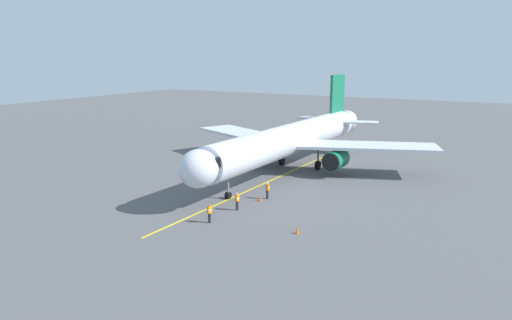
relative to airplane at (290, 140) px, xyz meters
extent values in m
plane|color=#565659|center=(-0.25, -0.82, -4.00)|extent=(220.00, 220.00, 0.00)
cube|color=yellow|center=(0.01, 6.28, -4.00)|extent=(1.46, 39.99, 0.01)
cylinder|color=silver|center=(0.01, 0.28, 0.10)|extent=(4.84, 34.10, 3.80)
ellipsoid|color=silver|center=(0.56, 18.47, 0.10)|extent=(3.73, 4.11, 3.61)
cone|color=silver|center=(-0.56, -18.21, 0.10)|extent=(3.51, 3.10, 3.42)
cube|color=black|center=(0.52, 17.07, 0.65)|extent=(3.28, 1.70, 0.90)
cube|color=silver|center=(-8.63, -3.18, -0.50)|extent=(17.80, 10.78, 0.36)
cylinder|color=#146B47|center=(-5.82, -0.54, -2.00)|extent=(2.40, 3.47, 2.30)
cylinder|color=black|center=(-5.77, 1.21, -2.00)|extent=(2.11, 0.26, 2.10)
cube|color=silver|center=(8.42, -3.70, -0.50)|extent=(17.70, 11.63, 0.36)
cylinder|color=#146B47|center=(5.78, -0.90, -2.00)|extent=(2.40, 3.47, 2.30)
cylinder|color=black|center=(5.83, 0.85, -2.00)|extent=(2.11, 0.26, 2.10)
cube|color=#146B47|center=(-0.46, -15.21, 3.90)|extent=(0.51, 4.81, 7.20)
cube|color=silver|center=(-3.65, -14.81, 0.70)|extent=(6.82, 4.10, 0.24)
cube|color=silver|center=(2.74, -15.01, 0.70)|extent=(6.83, 4.42, 0.24)
cylinder|color=slate|center=(0.42, 13.77, -2.27)|extent=(0.24, 0.24, 2.77)
cylinder|color=black|center=(0.42, 13.77, -3.65)|extent=(0.47, 0.71, 0.70)
cylinder|color=slate|center=(-2.68, -2.64, -2.07)|extent=(0.24, 0.24, 2.77)
cylinder|color=black|center=(-2.68, -2.64, -3.45)|extent=(0.48, 1.11, 1.10)
cylinder|color=slate|center=(2.52, -2.80, -2.07)|extent=(0.24, 0.24, 2.77)
cylinder|color=black|center=(2.52, -2.80, -3.45)|extent=(0.48, 1.11, 1.10)
cylinder|color=#23232D|center=(-2.02, 20.58, -3.56)|extent=(0.26, 0.26, 0.88)
cube|color=orange|center=(-2.02, 20.58, -2.82)|extent=(0.33, 0.43, 0.60)
cube|color=silver|center=(-2.02, 20.58, -2.82)|extent=(0.35, 0.45, 0.10)
sphere|color=#9E7051|center=(-2.02, 20.58, -2.40)|extent=(0.22, 0.22, 0.22)
cylinder|color=#23232D|center=(-2.30, 16.46, -3.56)|extent=(0.26, 0.26, 0.88)
cube|color=orange|center=(-2.30, 16.46, -2.82)|extent=(0.27, 0.40, 0.60)
cube|color=silver|center=(-2.30, 16.46, -2.82)|extent=(0.28, 0.42, 0.10)
sphere|color=tan|center=(-2.30, 16.46, -2.40)|extent=(0.22, 0.22, 0.22)
cylinder|color=#23232D|center=(-3.08, 11.87, -3.56)|extent=(0.26, 0.26, 0.88)
cube|color=orange|center=(-3.08, 11.87, -2.82)|extent=(0.39, 0.26, 0.60)
cube|color=silver|center=(-3.08, 11.87, -2.82)|extent=(0.41, 0.27, 0.10)
sphere|color=beige|center=(-3.08, 11.87, -2.40)|extent=(0.22, 0.22, 0.22)
cube|color=yellow|center=(15.11, -13.21, -3.44)|extent=(1.65, 2.73, 0.24)
cube|color=silver|center=(15.11, -13.21, -2.77)|extent=(1.65, 2.73, 0.08)
cylinder|color=slate|center=(14.61, -11.95, -3.04)|extent=(0.06, 0.06, 0.55)
cylinder|color=slate|center=(15.84, -12.07, -3.04)|extent=(0.06, 0.06, 0.55)
cylinder|color=slate|center=(14.37, -14.34, -3.04)|extent=(0.06, 0.06, 0.55)
cylinder|color=slate|center=(15.61, -14.46, -3.04)|extent=(0.06, 0.06, 0.55)
cylinder|color=black|center=(14.55, -12.20, -3.78)|extent=(0.29, 0.46, 0.44)
cylinder|color=black|center=(15.85, -12.32, -3.78)|extent=(0.29, 0.46, 0.44)
cylinder|color=black|center=(14.37, -14.09, -3.78)|extent=(0.29, 0.46, 0.44)
cylinder|color=black|center=(15.66, -14.22, -3.78)|extent=(0.29, 0.46, 0.44)
cone|color=#F2590F|center=(-9.77, 19.28, -3.73)|extent=(0.32, 0.32, 0.55)
cone|color=#F2590F|center=(-2.78, 12.89, -3.73)|extent=(0.32, 0.32, 0.55)
camera|label=1|loc=(-24.89, 53.06, 10.24)|focal=33.53mm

